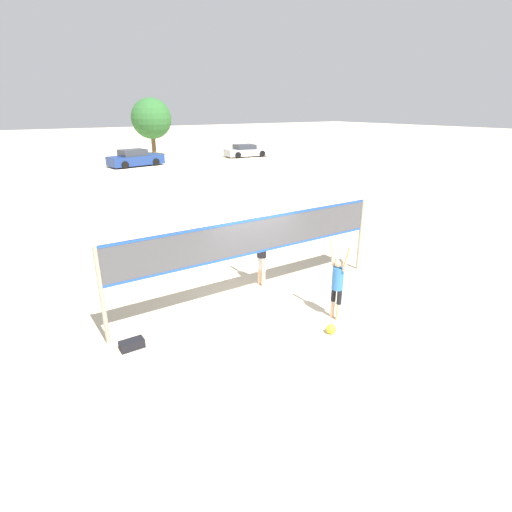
# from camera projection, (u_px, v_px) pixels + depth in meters

# --- Properties ---
(ground_plane) EXTENTS (200.00, 200.00, 0.00)m
(ground_plane) POSITION_uv_depth(u_px,v_px,m) (256.00, 299.00, 11.07)
(ground_plane) COLOR beige
(volleyball_net) EXTENTS (8.09, 0.10, 2.31)m
(volleyball_net) POSITION_uv_depth(u_px,v_px,m) (256.00, 241.00, 10.48)
(volleyball_net) COLOR gray
(volleyball_net) RESTS_ON ground_plane
(player_spiker) EXTENTS (0.28, 0.69, 1.99)m
(player_spiker) POSITION_uv_depth(u_px,v_px,m) (338.00, 280.00, 9.70)
(player_spiker) COLOR beige
(player_spiker) RESTS_ON ground_plane
(player_blocker) EXTENTS (0.28, 0.71, 2.21)m
(player_blocker) POSITION_uv_depth(u_px,v_px,m) (262.00, 248.00, 11.52)
(player_blocker) COLOR beige
(player_blocker) RESTS_ON ground_plane
(volleyball) EXTENTS (0.23, 0.23, 0.23)m
(volleyball) POSITION_uv_depth(u_px,v_px,m) (331.00, 329.00, 9.35)
(volleyball) COLOR yellow
(volleyball) RESTS_ON ground_plane
(gear_bag) EXTENTS (0.53, 0.26, 0.20)m
(gear_bag) POSITION_uv_depth(u_px,v_px,m) (132.00, 344.00, 8.77)
(gear_bag) COLOR black
(gear_bag) RESTS_ON ground_plane
(parked_car_near) EXTENTS (4.70, 2.44, 1.27)m
(parked_car_near) POSITION_uv_depth(u_px,v_px,m) (246.00, 151.00, 42.03)
(parked_car_near) COLOR #B7B7BC
(parked_car_near) RESTS_ON ground_plane
(parked_car_mid) EXTENTS (4.95, 2.54, 1.46)m
(parked_car_mid) POSITION_uv_depth(u_px,v_px,m) (135.00, 159.00, 35.34)
(parked_car_mid) COLOR navy
(parked_car_mid) RESTS_ON ground_plane
(tree_left_cluster) EXTENTS (4.08, 4.08, 5.87)m
(tree_left_cluster) POSITION_uv_depth(u_px,v_px,m) (151.00, 119.00, 40.99)
(tree_left_cluster) COLOR brown
(tree_left_cluster) RESTS_ON ground_plane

